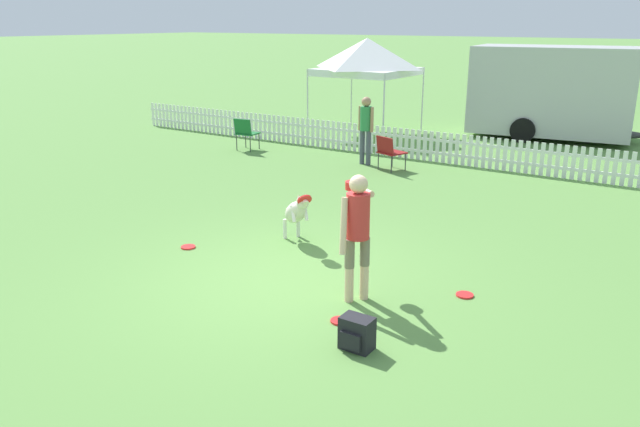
% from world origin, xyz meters
% --- Properties ---
extents(ground_plane, '(240.00, 240.00, 0.00)m').
position_xyz_m(ground_plane, '(0.00, 0.00, 0.00)').
color(ground_plane, '#5B8C42').
extents(handler_person, '(0.70, 0.98, 1.57)m').
position_xyz_m(handler_person, '(1.02, 0.04, 0.98)').
color(handler_person, beige).
rests_on(handler_person, ground_plane).
extents(leaping_dog, '(0.87, 0.67, 0.87)m').
position_xyz_m(leaping_dog, '(-0.73, 1.26, 0.50)').
color(leaping_dog, beige).
rests_on(leaping_dog, ground_plane).
extents(frisbee_near_handler, '(0.22, 0.22, 0.02)m').
position_xyz_m(frisbee_near_handler, '(-1.96, 0.18, 0.01)').
color(frisbee_near_handler, red).
rests_on(frisbee_near_handler, ground_plane).
extents(frisbee_near_dog, '(0.22, 0.22, 0.02)m').
position_xyz_m(frisbee_near_dog, '(1.19, -0.60, 0.01)').
color(frisbee_near_dog, red).
rests_on(frisbee_near_dog, ground_plane).
extents(frisbee_midfield, '(0.22, 0.22, 0.02)m').
position_xyz_m(frisbee_midfield, '(2.12, 0.84, 0.01)').
color(frisbee_midfield, red).
rests_on(frisbee_midfield, ground_plane).
extents(backpack_on_grass, '(0.33, 0.26, 0.35)m').
position_xyz_m(backpack_on_grass, '(1.65, -1.02, 0.17)').
color(backpack_on_grass, black).
rests_on(backpack_on_grass, ground_plane).
extents(picket_fence, '(22.15, 0.04, 0.73)m').
position_xyz_m(picket_fence, '(-0.00, 7.72, 0.37)').
color(picket_fence, white).
rests_on(picket_fence, ground_plane).
extents(folding_chair_blue_left, '(0.66, 0.67, 0.79)m').
position_xyz_m(folding_chair_blue_left, '(-1.77, 6.30, 0.47)').
color(folding_chair_blue_left, '#333338').
rests_on(folding_chair_blue_left, ground_plane).
extents(folding_chair_center, '(0.55, 0.57, 0.84)m').
position_xyz_m(folding_chair_center, '(-5.93, 6.28, 0.50)').
color(folding_chair_center, '#333338').
rests_on(folding_chair_center, ground_plane).
extents(canopy_tent_main, '(2.52, 2.52, 2.77)m').
position_xyz_m(canopy_tent_main, '(-4.55, 10.14, 2.24)').
color(canopy_tent_main, silver).
rests_on(canopy_tent_main, ground_plane).
extents(spectator_standing, '(0.41, 0.27, 1.58)m').
position_xyz_m(spectator_standing, '(-2.53, 6.56, 0.95)').
color(spectator_standing, '#474C5B').
rests_on(spectator_standing, ground_plane).
extents(equipment_trailer, '(5.23, 2.69, 2.56)m').
position_xyz_m(equipment_trailer, '(0.16, 12.50, 1.35)').
color(equipment_trailer, '#B7B7B7').
rests_on(equipment_trailer, ground_plane).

